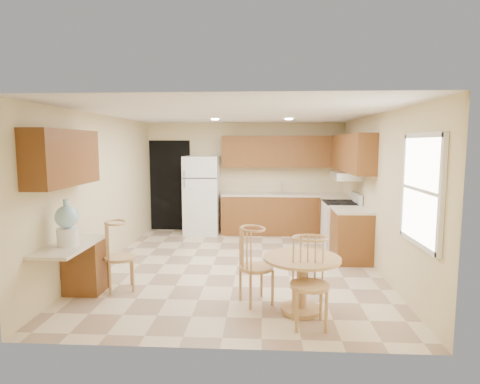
# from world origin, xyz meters

# --- Properties ---
(floor) EXTENTS (5.50, 5.50, 0.00)m
(floor) POSITION_xyz_m (0.00, 0.00, 0.00)
(floor) COLOR beige
(floor) RESTS_ON ground
(ceiling) EXTENTS (4.50, 5.50, 0.02)m
(ceiling) POSITION_xyz_m (0.00, 0.00, 2.50)
(ceiling) COLOR white
(ceiling) RESTS_ON wall_back
(wall_back) EXTENTS (4.50, 0.02, 2.50)m
(wall_back) POSITION_xyz_m (0.00, 2.75, 1.25)
(wall_back) COLOR beige
(wall_back) RESTS_ON floor
(wall_front) EXTENTS (4.50, 0.02, 2.50)m
(wall_front) POSITION_xyz_m (0.00, -2.75, 1.25)
(wall_front) COLOR beige
(wall_front) RESTS_ON floor
(wall_left) EXTENTS (0.02, 5.50, 2.50)m
(wall_left) POSITION_xyz_m (-2.25, 0.00, 1.25)
(wall_left) COLOR beige
(wall_left) RESTS_ON floor
(wall_right) EXTENTS (0.02, 5.50, 2.50)m
(wall_right) POSITION_xyz_m (2.25, 0.00, 1.25)
(wall_right) COLOR beige
(wall_right) RESTS_ON floor
(doorway) EXTENTS (0.90, 0.02, 2.10)m
(doorway) POSITION_xyz_m (-1.75, 2.73, 1.05)
(doorway) COLOR black
(doorway) RESTS_ON floor
(base_cab_back) EXTENTS (2.75, 0.60, 0.87)m
(base_cab_back) POSITION_xyz_m (0.88, 2.45, 0.43)
(base_cab_back) COLOR brown
(base_cab_back) RESTS_ON floor
(counter_back) EXTENTS (2.75, 0.63, 0.04)m
(counter_back) POSITION_xyz_m (0.88, 2.45, 0.89)
(counter_back) COLOR beige
(counter_back) RESTS_ON base_cab_back
(base_cab_right_a) EXTENTS (0.60, 0.59, 0.87)m
(base_cab_right_a) POSITION_xyz_m (1.95, 1.85, 0.43)
(base_cab_right_a) COLOR brown
(base_cab_right_a) RESTS_ON floor
(counter_right_a) EXTENTS (0.63, 0.59, 0.04)m
(counter_right_a) POSITION_xyz_m (1.95, 1.85, 0.89)
(counter_right_a) COLOR beige
(counter_right_a) RESTS_ON base_cab_right_a
(base_cab_right_b) EXTENTS (0.60, 0.80, 0.87)m
(base_cab_right_b) POSITION_xyz_m (1.95, 0.40, 0.43)
(base_cab_right_b) COLOR brown
(base_cab_right_b) RESTS_ON floor
(counter_right_b) EXTENTS (0.63, 0.80, 0.04)m
(counter_right_b) POSITION_xyz_m (1.95, 0.40, 0.89)
(counter_right_b) COLOR beige
(counter_right_b) RESTS_ON base_cab_right_b
(upper_cab_back) EXTENTS (2.75, 0.33, 0.70)m
(upper_cab_back) POSITION_xyz_m (0.88, 2.58, 1.85)
(upper_cab_back) COLOR brown
(upper_cab_back) RESTS_ON wall_back
(upper_cab_right) EXTENTS (0.33, 2.42, 0.70)m
(upper_cab_right) POSITION_xyz_m (2.08, 1.21, 1.85)
(upper_cab_right) COLOR brown
(upper_cab_right) RESTS_ON wall_right
(upper_cab_left) EXTENTS (0.33, 1.40, 0.70)m
(upper_cab_left) POSITION_xyz_m (-2.08, -1.60, 1.85)
(upper_cab_left) COLOR brown
(upper_cab_left) RESTS_ON wall_left
(sink) EXTENTS (0.78, 0.44, 0.01)m
(sink) POSITION_xyz_m (0.85, 2.45, 0.91)
(sink) COLOR silver
(sink) RESTS_ON counter_back
(range_hood) EXTENTS (0.50, 0.76, 0.14)m
(range_hood) POSITION_xyz_m (2.00, 1.18, 1.42)
(range_hood) COLOR silver
(range_hood) RESTS_ON upper_cab_right
(desk_pedestal) EXTENTS (0.48, 0.42, 0.72)m
(desk_pedestal) POSITION_xyz_m (-2.00, -1.32, 0.36)
(desk_pedestal) COLOR brown
(desk_pedestal) RESTS_ON floor
(desk_top) EXTENTS (0.50, 1.20, 0.04)m
(desk_top) POSITION_xyz_m (-2.00, -1.70, 0.75)
(desk_top) COLOR beige
(desk_top) RESTS_ON desk_pedestal
(window) EXTENTS (0.06, 1.12, 1.30)m
(window) POSITION_xyz_m (2.23, -1.85, 1.50)
(window) COLOR white
(window) RESTS_ON wall_right
(can_light_a) EXTENTS (0.14, 0.14, 0.02)m
(can_light_a) POSITION_xyz_m (-0.50, 1.20, 2.48)
(can_light_a) COLOR white
(can_light_a) RESTS_ON ceiling
(can_light_b) EXTENTS (0.14, 0.14, 0.02)m
(can_light_b) POSITION_xyz_m (0.90, 1.20, 2.48)
(can_light_b) COLOR white
(can_light_b) RESTS_ON ceiling
(refrigerator) EXTENTS (0.77, 0.75, 1.75)m
(refrigerator) POSITION_xyz_m (-0.95, 2.40, 0.87)
(refrigerator) COLOR white
(refrigerator) RESTS_ON floor
(stove) EXTENTS (0.65, 0.76, 1.09)m
(stove) POSITION_xyz_m (1.92, 1.18, 0.47)
(stove) COLOR white
(stove) RESTS_ON floor
(dining_table) EXTENTS (0.92, 0.92, 0.68)m
(dining_table) POSITION_xyz_m (0.89, -1.81, 0.45)
(dining_table) COLOR tan
(dining_table) RESTS_ON floor
(chair_table_a) EXTENTS (0.43, 0.55, 0.97)m
(chair_table_a) POSITION_xyz_m (0.34, -1.66, 0.59)
(chair_table_a) COLOR tan
(chair_table_a) RESTS_ON floor
(chair_table_b) EXTENTS (0.44, 0.44, 1.00)m
(chair_table_b) POSITION_xyz_m (0.94, -2.30, 0.61)
(chair_table_b) COLOR tan
(chair_table_b) RESTS_ON floor
(chair_desk) EXTENTS (0.42, 0.54, 0.96)m
(chair_desk) POSITION_xyz_m (-1.55, -1.29, 0.58)
(chair_desk) COLOR tan
(chair_desk) RESTS_ON floor
(water_crock) EXTENTS (0.28, 0.28, 0.58)m
(water_crock) POSITION_xyz_m (-2.00, -1.76, 1.03)
(water_crock) COLOR white
(water_crock) RESTS_ON desk_top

